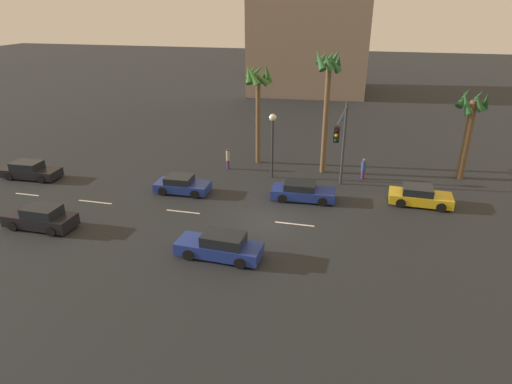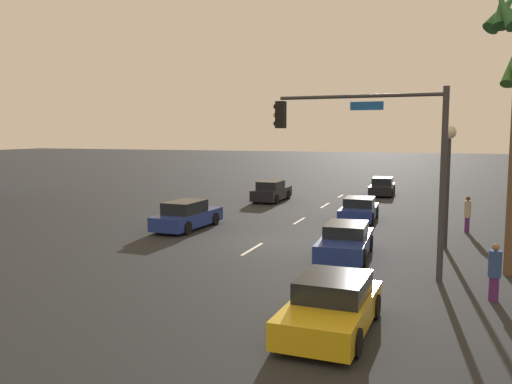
{
  "view_description": "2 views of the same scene",
  "coord_description": "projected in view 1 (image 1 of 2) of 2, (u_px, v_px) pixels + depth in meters",
  "views": [
    {
      "loc": [
        4.87,
        -24.0,
        12.76
      ],
      "look_at": [
        -0.82,
        -0.38,
        2.12
      ],
      "focal_mm": 30.4,
      "sensor_mm": 36.0,
      "label": 1
    },
    {
      "loc": [
        21.86,
        7.4,
        4.81
      ],
      "look_at": [
        0.0,
        -0.4,
        2.2
      ],
      "focal_mm": 37.28,
      "sensor_mm": 36.0,
      "label": 2
    }
  ],
  "objects": [
    {
      "name": "car_0",
      "position": [
        220.0,
        246.0,
        23.46
      ],
      "size": [
        4.76,
        1.94,
        1.42
      ],
      "color": "navy",
      "rests_on": "ground_plane"
    },
    {
      "name": "ground_plane",
      "position": [
        270.0,
        221.0,
        27.54
      ],
      "size": [
        220.0,
        220.0,
        0.0
      ],
      "primitive_type": "plane",
      "color": "#232628"
    },
    {
      "name": "car_5",
      "position": [
        182.0,
        185.0,
        31.54
      ],
      "size": [
        3.96,
        1.97,
        1.25
      ],
      "color": "navy",
      "rests_on": "ground_plane"
    },
    {
      "name": "traffic_signal",
      "position": [
        342.0,
        137.0,
        29.76
      ],
      "size": [
        0.58,
        5.89,
        6.26
      ],
      "color": "#38383D",
      "rests_on": "ground_plane"
    },
    {
      "name": "pedestrian_0",
      "position": [
        228.0,
        158.0,
        35.87
      ],
      "size": [
        0.4,
        0.4,
        1.77
      ],
      "color": "#59266B",
      "rests_on": "ground_plane"
    },
    {
      "name": "car_4",
      "position": [
        30.0,
        171.0,
        34.11
      ],
      "size": [
        4.61,
        1.92,
        1.34
      ],
      "color": "black",
      "rests_on": "ground_plane"
    },
    {
      "name": "palm_tree_1",
      "position": [
        257.0,
        86.0,
        35.11
      ],
      "size": [
        2.37,
        2.61,
        8.42
      ],
      "color": "brown",
      "rests_on": "ground_plane"
    },
    {
      "name": "car_1",
      "position": [
        41.0,
        218.0,
        26.54
      ],
      "size": [
        4.41,
        1.84,
        1.43
      ],
      "color": "black",
      "rests_on": "ground_plane"
    },
    {
      "name": "palm_tree_0",
      "position": [
        470.0,
        119.0,
        32.45
      ],
      "size": [
        2.49,
        2.52,
        7.0
      ],
      "color": "brown",
      "rests_on": "ground_plane"
    },
    {
      "name": "lane_stripe_2",
      "position": [
        183.0,
        212.0,
        28.8
      ],
      "size": [
        2.35,
        0.14,
        0.01
      ],
      "primitive_type": "cube",
      "color": "silver",
      "rests_on": "ground_plane"
    },
    {
      "name": "streetlamp",
      "position": [
        273.0,
        133.0,
        33.06
      ],
      "size": [
        0.56,
        0.56,
        5.11
      ],
      "color": "#2D2D33",
      "rests_on": "ground_plane"
    },
    {
      "name": "lane_stripe_3",
      "position": [
        295.0,
        224.0,
        27.19
      ],
      "size": [
        2.5,
        0.14,
        0.01
      ],
      "primitive_type": "cube",
      "color": "silver",
      "rests_on": "ground_plane"
    },
    {
      "name": "lane_stripe_0",
      "position": [
        27.0,
        194.0,
        31.39
      ],
      "size": [
        1.93,
        0.14,
        0.01
      ],
      "primitive_type": "cube",
      "color": "silver",
      "rests_on": "ground_plane"
    },
    {
      "name": "car_3",
      "position": [
        420.0,
        196.0,
        29.65
      ],
      "size": [
        4.19,
        2.04,
        1.3
      ],
      "color": "gold",
      "rests_on": "ground_plane"
    },
    {
      "name": "pedestrian_1",
      "position": [
        363.0,
        168.0,
        33.86
      ],
      "size": [
        0.51,
        0.51,
        1.67
      ],
      "color": "#59266B",
      "rests_on": "ground_plane"
    },
    {
      "name": "car_2",
      "position": [
        303.0,
        192.0,
        30.4
      ],
      "size": [
        4.49,
        2.02,
        1.27
      ],
      "color": "navy",
      "rests_on": "ground_plane"
    },
    {
      "name": "palm_tree_2",
      "position": [
        328.0,
        80.0,
        32.61
      ],
      "size": [
        2.44,
        2.46,
        9.78
      ],
      "color": "brown",
      "rests_on": "ground_plane"
    },
    {
      "name": "lane_stripe_1",
      "position": [
        95.0,
        202.0,
        30.21
      ],
      "size": [
        2.57,
        0.14,
        0.01
      ],
      "primitive_type": "cube",
      "color": "silver",
      "rests_on": "ground_plane"
    }
  ]
}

